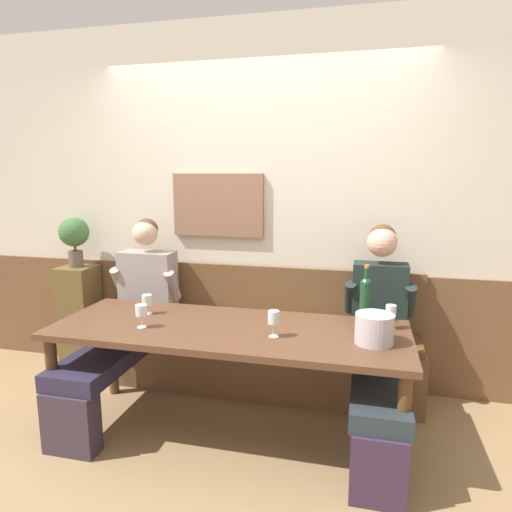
% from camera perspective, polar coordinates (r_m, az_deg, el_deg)
% --- Properties ---
extents(ground_plane, '(6.80, 6.80, 0.02)m').
position_cam_1_polar(ground_plane, '(3.01, -4.37, -23.31)').
color(ground_plane, '#8E714B').
rests_on(ground_plane, ground).
extents(room_wall_back, '(6.80, 0.12, 2.80)m').
position_cam_1_polar(room_wall_back, '(3.56, 0.73, 6.26)').
color(room_wall_back, beige).
rests_on(room_wall_back, ground).
extents(wood_wainscot_panel, '(6.80, 0.03, 0.91)m').
position_cam_1_polar(wood_wainscot_panel, '(3.70, 0.56, -8.53)').
color(wood_wainscot_panel, brown).
rests_on(wood_wainscot_panel, ground).
extents(wall_bench, '(2.49, 0.42, 0.94)m').
position_cam_1_polar(wall_bench, '(3.57, -0.23, -12.27)').
color(wall_bench, brown).
rests_on(wall_bench, ground).
extents(dining_table, '(2.19, 0.80, 0.73)m').
position_cam_1_polar(dining_table, '(2.84, -3.51, -10.43)').
color(dining_table, '#533423').
rests_on(dining_table, ground).
extents(person_right_seat, '(0.54, 1.22, 1.31)m').
position_cam_1_polar(person_right_seat, '(3.45, -15.94, -7.46)').
color(person_right_seat, '#362C38').
rests_on(person_right_seat, ground).
extents(person_center_right_seat, '(0.48, 1.23, 1.32)m').
position_cam_1_polar(person_center_right_seat, '(3.03, 15.33, -9.65)').
color(person_center_right_seat, '#37253D').
rests_on(person_center_right_seat, ground).
extents(ice_bucket, '(0.21, 0.21, 0.17)m').
position_cam_1_polar(ice_bucket, '(2.61, 14.73, -8.88)').
color(ice_bucket, '#BBAFB7').
rests_on(ice_bucket, dining_table).
extents(wine_bottle_clear_water, '(0.07, 0.07, 0.37)m').
position_cam_1_polar(wine_bottle_clear_water, '(2.93, 13.67, -5.20)').
color(wine_bottle_clear_water, '#184425').
rests_on(wine_bottle_clear_water, dining_table).
extents(wine_glass_center_front, '(0.06, 0.06, 0.15)m').
position_cam_1_polar(wine_glass_center_front, '(2.86, 16.68, -6.80)').
color(wine_glass_center_front, silver).
rests_on(wine_glass_center_front, dining_table).
extents(wine_glass_left_end, '(0.07, 0.07, 0.13)m').
position_cam_1_polar(wine_glass_left_end, '(3.12, -13.62, -5.52)').
color(wine_glass_left_end, silver).
rests_on(wine_glass_left_end, dining_table).
extents(wine_glass_by_bottle, '(0.07, 0.07, 0.14)m').
position_cam_1_polar(wine_glass_by_bottle, '(2.86, -14.30, -6.81)').
color(wine_glass_by_bottle, silver).
rests_on(wine_glass_by_bottle, dining_table).
extents(wine_glass_right_end, '(0.07, 0.07, 0.16)m').
position_cam_1_polar(wine_glass_right_end, '(2.62, 2.24, -7.83)').
color(wine_glass_right_end, silver).
rests_on(wine_glass_right_end, dining_table).
extents(corner_pedestal, '(0.28, 0.28, 0.89)m').
position_cam_1_polar(corner_pedestal, '(4.17, -21.33, -7.25)').
color(corner_pedestal, brown).
rests_on(corner_pedestal, ground).
extents(potted_plant, '(0.24, 0.24, 0.42)m').
position_cam_1_polar(potted_plant, '(4.02, -22.00, 2.47)').
color(potted_plant, brown).
rests_on(potted_plant, corner_pedestal).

